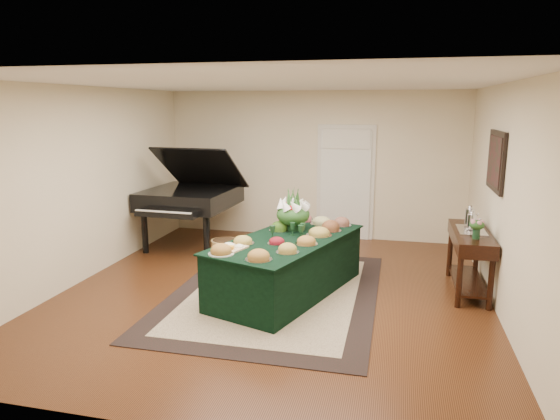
% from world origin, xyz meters
% --- Properties ---
extents(ground, '(6.00, 6.00, 0.00)m').
position_xyz_m(ground, '(0.00, 0.00, 0.00)').
color(ground, black).
rests_on(ground, ground).
extents(area_rug, '(2.63, 3.69, 0.01)m').
position_xyz_m(area_rug, '(0.02, -0.05, 0.01)').
color(area_rug, black).
rests_on(area_rug, ground).
extents(kitchen_doorway, '(1.05, 0.07, 2.10)m').
position_xyz_m(kitchen_doorway, '(0.60, 2.97, 1.02)').
color(kitchen_doorway, silver).
rests_on(kitchen_doorway, ground).
extents(buffet_table, '(1.81, 2.60, 0.75)m').
position_xyz_m(buffet_table, '(0.17, -0.02, 0.38)').
color(buffet_table, black).
rests_on(buffet_table, ground).
extents(food_platters, '(1.49, 2.29, 0.12)m').
position_xyz_m(food_platters, '(0.25, 0.10, 0.79)').
color(food_platters, '#A1AAA1').
rests_on(food_platters, buffet_table).
extents(cutting_board, '(0.41, 0.41, 0.10)m').
position_xyz_m(cutting_board, '(-0.38, -0.62, 0.79)').
color(cutting_board, tan).
rests_on(cutting_board, buffet_table).
extents(green_goblets, '(0.43, 0.31, 0.18)m').
position_xyz_m(green_goblets, '(0.22, 0.05, 0.84)').
color(green_goblets, '#15351D').
rests_on(green_goblets, buffet_table).
extents(floral_centerpiece, '(0.48, 0.48, 0.48)m').
position_xyz_m(floral_centerpiece, '(0.16, 0.42, 1.03)').
color(floral_centerpiece, '#15351D').
rests_on(floral_centerpiece, buffet_table).
extents(grand_piano, '(1.61, 1.79, 1.76)m').
position_xyz_m(grand_piano, '(-1.95, 1.80, 0.88)').
color(grand_piano, black).
rests_on(grand_piano, ground).
extents(wicker_basket, '(0.44, 0.44, 0.28)m').
position_xyz_m(wicker_basket, '(-1.19, 1.35, 0.14)').
color(wicker_basket, '#AD8246').
rests_on(wicker_basket, ground).
extents(mahogany_sideboard, '(0.45, 1.42, 0.83)m').
position_xyz_m(mahogany_sideboard, '(2.49, 0.60, 0.64)').
color(mahogany_sideboard, black).
rests_on(mahogany_sideboard, ground).
extents(tea_service, '(0.34, 0.58, 0.30)m').
position_xyz_m(tea_service, '(2.50, 0.72, 0.94)').
color(tea_service, silver).
rests_on(tea_service, mahogany_sideboard).
extents(pink_bouquet, '(0.20, 0.20, 0.25)m').
position_xyz_m(pink_bouquet, '(2.50, 0.21, 1.00)').
color(pink_bouquet, '#15351D').
rests_on(pink_bouquet, mahogany_sideboard).
extents(wall_painting, '(0.05, 0.95, 0.75)m').
position_xyz_m(wall_painting, '(2.72, 0.60, 1.75)').
color(wall_painting, black).
rests_on(wall_painting, ground).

